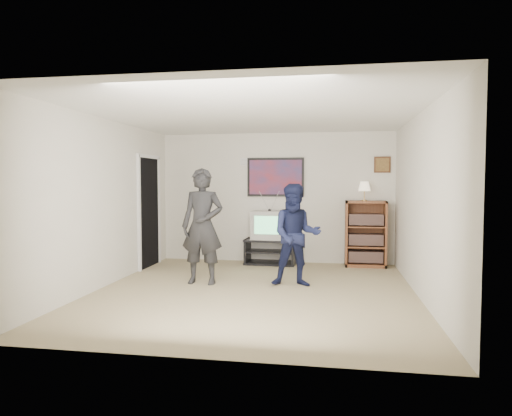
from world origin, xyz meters
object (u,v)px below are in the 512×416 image
(crt_television, at_px, (269,225))
(person_short, at_px, (296,235))
(bookshelf, at_px, (365,234))
(person_tall, at_px, (202,226))
(media_stand, at_px, (270,251))

(crt_television, bearing_deg, person_short, -66.35)
(bookshelf, distance_m, person_tall, 3.19)
(bookshelf, bearing_deg, media_stand, -178.37)
(bookshelf, bearing_deg, crt_television, -178.39)
(media_stand, bearing_deg, bookshelf, 3.52)
(crt_television, bearing_deg, person_tall, -109.58)
(media_stand, bearing_deg, crt_television, -178.11)
(bookshelf, relative_size, person_tall, 0.68)
(crt_television, relative_size, person_short, 0.41)
(crt_television, distance_m, person_short, 1.88)
(media_stand, relative_size, crt_television, 1.54)
(person_short, bearing_deg, bookshelf, 52.44)
(crt_television, bearing_deg, media_stand, 3.71)
(person_tall, bearing_deg, bookshelf, 37.25)
(media_stand, height_order, person_tall, person_tall)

